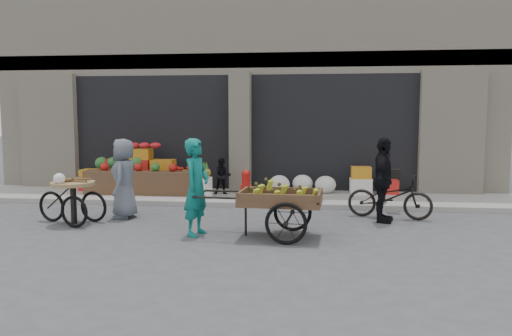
# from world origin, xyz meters

# --- Properties ---
(ground) EXTENTS (80.00, 80.00, 0.00)m
(ground) POSITION_xyz_m (0.00, 0.00, 0.00)
(ground) COLOR #424244
(ground) RESTS_ON ground
(sidewalk) EXTENTS (18.00, 2.20, 0.12)m
(sidewalk) POSITION_xyz_m (0.00, 4.10, 0.06)
(sidewalk) COLOR gray
(sidewalk) RESTS_ON ground
(building) EXTENTS (14.00, 6.45, 7.00)m
(building) POSITION_xyz_m (0.00, 8.03, 3.37)
(building) COLOR beige
(building) RESTS_ON ground
(fruit_display) EXTENTS (3.10, 1.12, 1.24)m
(fruit_display) POSITION_xyz_m (-2.48, 4.38, 0.67)
(fruit_display) COLOR red
(fruit_display) RESTS_ON sidewalk
(pineapple_bin) EXTENTS (0.52, 0.52, 0.50)m
(pineapple_bin) POSITION_xyz_m (-0.75, 3.60, 0.37)
(pineapple_bin) COLOR silver
(pineapple_bin) RESTS_ON sidewalk
(fire_hydrant) EXTENTS (0.22, 0.22, 0.71)m
(fire_hydrant) POSITION_xyz_m (0.35, 3.55, 0.50)
(fire_hydrant) COLOR #A5140F
(fire_hydrant) RESTS_ON sidewalk
(orange_bucket) EXTENTS (0.32, 0.32, 0.30)m
(orange_bucket) POSITION_xyz_m (0.85, 3.50, 0.27)
(orange_bucket) COLOR orange
(orange_bucket) RESTS_ON sidewalk
(right_bay_goods) EXTENTS (3.35, 0.60, 0.70)m
(right_bay_goods) POSITION_xyz_m (2.61, 4.70, 0.41)
(right_bay_goods) COLOR silver
(right_bay_goods) RESTS_ON sidewalk
(seated_person) EXTENTS (0.51, 0.43, 0.93)m
(seated_person) POSITION_xyz_m (-0.35, 4.20, 0.58)
(seated_person) COLOR black
(seated_person) RESTS_ON sidewalk
(banana_cart) EXTENTS (2.46, 1.13, 1.00)m
(banana_cart) POSITION_xyz_m (1.35, 0.33, 0.73)
(banana_cart) COLOR brown
(banana_cart) RESTS_ON ground
(vendor_woman) EXTENTS (0.55, 0.71, 1.73)m
(vendor_woman) POSITION_xyz_m (-0.09, 0.32, 0.86)
(vendor_woman) COLOR #0E6C64
(vendor_woman) RESTS_ON ground
(tricycle_cart) EXTENTS (1.46, 1.02, 0.95)m
(tricycle_cart) POSITION_xyz_m (-2.72, 0.94, 0.57)
(tricycle_cart) COLOR #9E7F51
(tricycle_cart) RESTS_ON ground
(vendor_grey) EXTENTS (0.61, 0.86, 1.65)m
(vendor_grey) POSITION_xyz_m (-1.94, 1.62, 0.83)
(vendor_grey) COLOR slate
(vendor_grey) RESTS_ON ground
(bicycle) EXTENTS (1.81, 1.00, 0.90)m
(bicycle) POSITION_xyz_m (3.54, 2.22, 0.45)
(bicycle) COLOR black
(bicycle) RESTS_ON ground
(cyclist) EXTENTS (0.64, 1.07, 1.70)m
(cyclist) POSITION_xyz_m (3.34, 1.82, 0.85)
(cyclist) COLOR black
(cyclist) RESTS_ON ground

